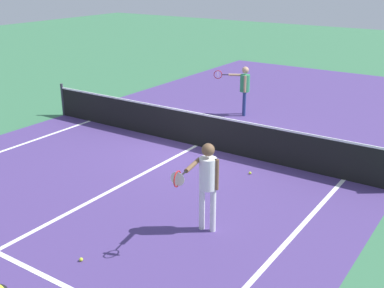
# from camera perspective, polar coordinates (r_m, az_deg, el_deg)

# --- Properties ---
(ground_plane) EXTENTS (60.00, 60.00, 0.00)m
(ground_plane) POSITION_cam_1_polar(r_m,az_deg,el_deg) (13.43, 0.54, -0.20)
(ground_plane) COLOR #38724C
(court_surface_inbounds) EXTENTS (10.62, 24.40, 0.00)m
(court_surface_inbounds) POSITION_cam_1_polar(r_m,az_deg,el_deg) (13.43, 0.54, -0.20)
(court_surface_inbounds) COLOR #4C387A
(court_surface_inbounds) RESTS_ON ground_plane
(line_center_service) EXTENTS (0.10, 6.40, 0.01)m
(line_center_service) POSITION_cam_1_polar(r_m,az_deg,el_deg) (11.10, -8.61, -4.95)
(line_center_service) COLOR white
(line_center_service) RESTS_ON ground_plane
(net) EXTENTS (10.71, 0.09, 1.07)m
(net) POSITION_cam_1_polar(r_m,az_deg,el_deg) (13.26, 0.55, 1.80)
(net) COLOR #33383D
(net) RESTS_ON ground_plane
(player_near) EXTENTS (0.41, 1.25, 1.73)m
(player_near) POSITION_cam_1_polar(r_m,az_deg,el_deg) (8.77, 1.78, -3.99)
(player_near) COLOR white
(player_near) RESTS_ON ground_plane
(player_far) EXTENTS (1.15, 0.58, 1.62)m
(player_far) POSITION_cam_1_polar(r_m,az_deg,el_deg) (16.09, 6.13, 6.89)
(player_far) COLOR navy
(player_far) RESTS_ON ground_plane
(tennis_ball_near_net) EXTENTS (0.07, 0.07, 0.07)m
(tennis_ball_near_net) POSITION_cam_1_polar(r_m,az_deg,el_deg) (11.68, 6.86, -3.40)
(tennis_ball_near_net) COLOR #CCE033
(tennis_ball_near_net) RESTS_ON ground_plane
(tennis_ball_mid_court) EXTENTS (0.07, 0.07, 0.07)m
(tennis_ball_mid_court) POSITION_cam_1_polar(r_m,az_deg,el_deg) (8.58, -12.92, -13.11)
(tennis_ball_mid_court) COLOR #CCE033
(tennis_ball_mid_court) RESTS_ON ground_plane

